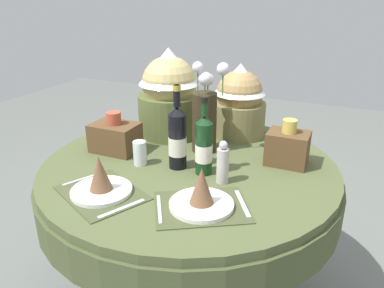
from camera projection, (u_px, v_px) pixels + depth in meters
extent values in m
cylinder|color=#4C5633|center=(189.00, 166.00, 1.76)|extent=(1.36, 1.36, 0.04)
cylinder|color=#464F2E|center=(189.00, 185.00, 1.80)|extent=(1.39, 1.39, 0.16)
cylinder|color=black|center=(189.00, 232.00, 1.90)|extent=(0.12, 0.12, 0.69)
cylinder|color=black|center=(189.00, 287.00, 2.03)|extent=(0.79, 0.79, 0.03)
cube|color=#41492B|center=(102.00, 193.00, 1.48)|extent=(0.42, 0.38, 0.00)
cylinder|color=white|center=(102.00, 191.00, 1.48)|extent=(0.24, 0.24, 0.02)
cone|color=brown|center=(100.00, 173.00, 1.45)|extent=(0.09, 0.09, 0.14)
cube|color=silver|center=(84.00, 178.00, 1.59)|extent=(0.09, 0.18, 0.00)
cube|color=silver|center=(122.00, 208.00, 1.37)|extent=(0.10, 0.18, 0.00)
cube|color=#41492B|center=(201.00, 207.00, 1.39)|extent=(0.43, 0.40, 0.00)
cylinder|color=white|center=(201.00, 204.00, 1.39)|extent=(0.24, 0.24, 0.02)
cone|color=brown|center=(202.00, 186.00, 1.36)|extent=(0.09, 0.09, 0.14)
cube|color=silver|center=(159.00, 209.00, 1.37)|extent=(0.11, 0.17, 0.00)
cube|color=silver|center=(242.00, 203.00, 1.41)|extent=(0.11, 0.17, 0.00)
cylinder|color=#332819|center=(204.00, 122.00, 1.83)|extent=(0.12, 0.12, 0.29)
sphere|color=silver|center=(208.00, 79.00, 1.81)|extent=(0.06, 0.06, 0.06)
cylinder|color=#4C7038|center=(208.00, 87.00, 1.82)|extent=(0.01, 0.01, 0.03)
sphere|color=silver|center=(198.00, 67.00, 1.70)|extent=(0.05, 0.05, 0.05)
cylinder|color=#4C7038|center=(198.00, 83.00, 1.72)|extent=(0.01, 0.01, 0.11)
sphere|color=silver|center=(205.00, 79.00, 1.71)|extent=(0.06, 0.06, 0.06)
cylinder|color=#4C7038|center=(205.00, 89.00, 1.73)|extent=(0.01, 0.01, 0.05)
sphere|color=silver|center=(223.00, 69.00, 1.69)|extent=(0.06, 0.06, 0.06)
cylinder|color=#4C7038|center=(223.00, 84.00, 1.71)|extent=(0.01, 0.01, 0.10)
cylinder|color=black|center=(177.00, 141.00, 1.66)|extent=(0.08, 0.08, 0.25)
cylinder|color=silver|center=(178.00, 146.00, 1.67)|extent=(0.08, 0.08, 0.08)
cone|color=black|center=(177.00, 111.00, 1.61)|extent=(0.08, 0.08, 0.04)
cylinder|color=black|center=(177.00, 96.00, 1.58)|extent=(0.03, 0.03, 0.09)
cylinder|color=#B29933|center=(177.00, 88.00, 1.57)|extent=(0.03, 0.03, 0.02)
cylinder|color=#143819|center=(204.00, 149.00, 1.61)|extent=(0.07, 0.07, 0.23)
cylinder|color=silver|center=(204.00, 153.00, 1.62)|extent=(0.07, 0.07, 0.08)
cone|color=#143819|center=(204.00, 120.00, 1.56)|extent=(0.07, 0.07, 0.03)
cylinder|color=#143819|center=(204.00, 106.00, 1.54)|extent=(0.03, 0.03, 0.08)
cylinder|color=black|center=(204.00, 99.00, 1.53)|extent=(0.03, 0.03, 0.02)
cylinder|color=silver|center=(140.00, 153.00, 1.71)|extent=(0.06, 0.06, 0.11)
cylinder|color=#B7B2AD|center=(223.00, 166.00, 1.54)|extent=(0.05, 0.05, 0.15)
sphere|color=#B7B7BC|center=(223.00, 145.00, 1.51)|extent=(0.04, 0.04, 0.04)
cylinder|color=#566033|center=(170.00, 114.00, 2.06)|extent=(0.34, 0.34, 0.22)
sphere|color=tan|center=(169.00, 84.00, 1.99)|extent=(0.29, 0.29, 0.29)
cone|color=silver|center=(169.00, 66.00, 1.96)|extent=(0.32, 0.32, 0.19)
cylinder|color=olive|center=(238.00, 119.00, 2.06)|extent=(0.29, 0.29, 0.18)
sphere|color=#9E7F4C|center=(239.00, 93.00, 2.00)|extent=(0.25, 0.25, 0.25)
cone|color=silver|center=(240.00, 79.00, 1.97)|extent=(0.28, 0.28, 0.16)
cube|color=brown|center=(115.00, 138.00, 1.85)|extent=(0.22, 0.16, 0.14)
cylinder|color=#B24C33|center=(114.00, 118.00, 1.82)|extent=(0.07, 0.07, 0.06)
cube|color=brown|center=(287.00, 148.00, 1.71)|extent=(0.18, 0.14, 0.15)
cylinder|color=gold|center=(290.00, 126.00, 1.67)|extent=(0.06, 0.06, 0.06)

